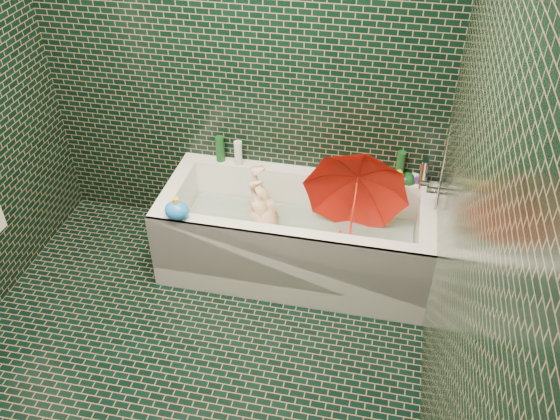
% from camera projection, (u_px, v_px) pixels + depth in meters
% --- Properties ---
extents(floor, '(2.80, 2.80, 0.00)m').
position_uv_depth(floor, '(181.00, 376.00, 3.28)').
color(floor, black).
rests_on(floor, ground).
extents(wall_back, '(2.80, 0.00, 2.80)m').
position_uv_depth(wall_back, '(238.00, 62.00, 3.60)').
color(wall_back, black).
rests_on(wall_back, floor).
extents(wall_right, '(0.00, 2.80, 2.80)m').
position_uv_depth(wall_right, '(466.00, 234.00, 2.30)').
color(wall_right, black).
rests_on(wall_right, floor).
extents(bathtub, '(1.70, 0.75, 0.55)m').
position_uv_depth(bathtub, '(296.00, 242.00, 3.85)').
color(bathtub, white).
rests_on(bathtub, floor).
extents(bath_mat, '(1.35, 0.47, 0.01)m').
position_uv_depth(bath_mat, '(296.00, 247.00, 3.90)').
color(bath_mat, green).
rests_on(bath_mat, bathtub).
extents(water, '(1.48, 0.53, 0.00)m').
position_uv_depth(water, '(296.00, 230.00, 3.81)').
color(water, silver).
rests_on(water, bathtub).
extents(faucet, '(0.18, 0.19, 0.55)m').
position_uv_depth(faucet, '(437.00, 186.00, 3.38)').
color(faucet, silver).
rests_on(faucet, wall_right).
extents(child, '(0.89, 0.38, 0.37)m').
position_uv_depth(child, '(270.00, 229.00, 3.81)').
color(child, beige).
rests_on(child, bathtub).
extents(umbrella, '(0.75, 0.71, 0.77)m').
position_uv_depth(umbrella, '(354.00, 205.00, 3.58)').
color(umbrella, red).
rests_on(umbrella, bathtub).
extents(soap_bottle_a, '(0.13, 0.13, 0.26)m').
position_uv_depth(soap_bottle_a, '(412.00, 181.00, 3.81)').
color(soap_bottle_a, white).
rests_on(soap_bottle_a, bathtub).
extents(soap_bottle_b, '(0.10, 0.10, 0.17)m').
position_uv_depth(soap_bottle_b, '(418.00, 185.00, 3.78)').
color(soap_bottle_b, '#471F77').
rests_on(soap_bottle_b, bathtub).
extents(soap_bottle_c, '(0.15, 0.15, 0.16)m').
position_uv_depth(soap_bottle_c, '(404.00, 185.00, 3.78)').
color(soap_bottle_c, '#12421A').
rests_on(soap_bottle_c, bathtub).
extents(bottle_right_tall, '(0.06, 0.06, 0.21)m').
position_uv_depth(bottle_right_tall, '(400.00, 166.00, 3.76)').
color(bottle_right_tall, '#12421A').
rests_on(bottle_right_tall, bathtub).
extents(bottle_right_pump, '(0.06, 0.06, 0.20)m').
position_uv_depth(bottle_right_pump, '(424.00, 174.00, 3.70)').
color(bottle_right_pump, silver).
rests_on(bottle_right_pump, bathtub).
extents(bottle_left_tall, '(0.07, 0.07, 0.18)m').
position_uv_depth(bottle_left_tall, '(220.00, 149.00, 3.96)').
color(bottle_left_tall, '#12421A').
rests_on(bottle_left_tall, bathtub).
extents(bottle_left_short, '(0.06, 0.06, 0.17)m').
position_uv_depth(bottle_left_short, '(238.00, 153.00, 3.92)').
color(bottle_left_short, white).
rests_on(bottle_left_short, bathtub).
extents(rubber_duck, '(0.13, 0.11, 0.10)m').
position_uv_depth(rubber_duck, '(395.00, 176.00, 3.78)').
color(rubber_duck, yellow).
rests_on(rubber_duck, bathtub).
extents(bath_toy, '(0.18, 0.16, 0.14)m').
position_uv_depth(bath_toy, '(177.00, 210.00, 3.47)').
color(bath_toy, '#1B7BF6').
rests_on(bath_toy, bathtub).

